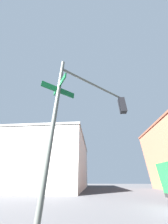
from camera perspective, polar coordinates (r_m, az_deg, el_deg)
traffic_signal_near at (r=4.15m, az=5.61°, el=1.90°), size 3.18×2.51×5.70m
building_stucco at (r=31.17m, az=-15.65°, el=-24.15°), size 15.88×23.97×10.54m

